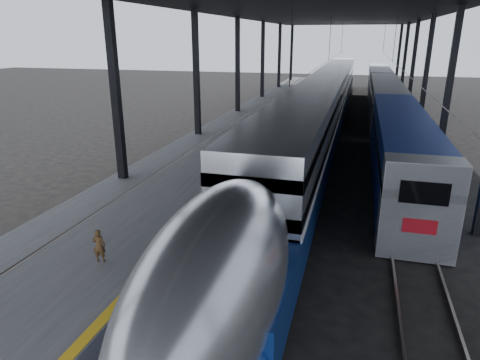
% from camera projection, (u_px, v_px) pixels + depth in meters
% --- Properties ---
extents(ground, '(160.00, 160.00, 0.00)m').
position_uv_depth(ground, '(202.00, 263.00, 14.61)').
color(ground, black).
rests_on(ground, ground).
extents(platform, '(6.00, 80.00, 1.00)m').
position_uv_depth(platform, '(249.00, 128.00, 33.61)').
color(platform, '#4C4C4F').
rests_on(platform, ground).
extents(yellow_strip, '(0.30, 80.00, 0.01)m').
position_uv_depth(yellow_strip, '(284.00, 124.00, 32.74)').
color(yellow_strip, gold).
rests_on(yellow_strip, platform).
extents(rails, '(6.52, 80.00, 0.16)m').
position_uv_depth(rails, '(353.00, 140.00, 31.71)').
color(rails, slate).
rests_on(rails, ground).
extents(canopy, '(18.00, 75.00, 9.47)m').
position_uv_depth(canopy, '(325.00, 10.00, 29.49)').
color(canopy, black).
rests_on(canopy, ground).
extents(tgv_train, '(3.02, 65.20, 4.33)m').
position_uv_depth(tgv_train, '(324.00, 106.00, 34.70)').
color(tgv_train, silver).
rests_on(tgv_train, ground).
extents(second_train, '(2.57, 56.05, 3.54)m').
position_uv_depth(second_train, '(385.00, 101.00, 38.96)').
color(second_train, navy).
rests_on(second_train, ground).
extents(child, '(0.42, 0.33, 1.03)m').
position_uv_depth(child, '(99.00, 246.00, 12.59)').
color(child, '#462F17').
rests_on(child, platform).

